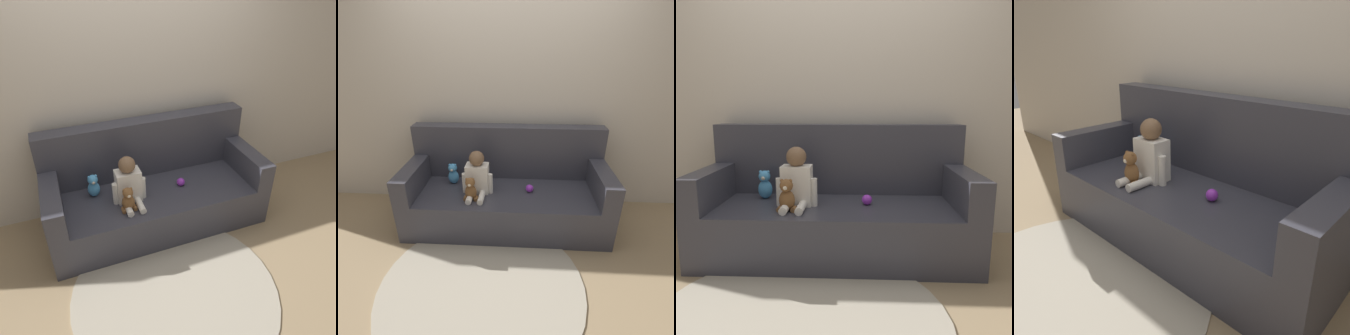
# 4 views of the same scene
# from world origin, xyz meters

# --- Properties ---
(ground_plane) EXTENTS (12.00, 12.00, 0.00)m
(ground_plane) POSITION_xyz_m (0.00, 0.00, 0.00)
(ground_plane) COLOR #9E8460
(wall_back) EXTENTS (8.00, 0.05, 2.60)m
(wall_back) POSITION_xyz_m (0.00, 0.50, 1.30)
(wall_back) COLOR beige
(wall_back) RESTS_ON ground_plane
(couch) EXTENTS (2.04, 0.83, 0.99)m
(couch) POSITION_xyz_m (0.00, 0.07, 0.33)
(couch) COLOR #383842
(couch) RESTS_ON ground_plane
(person_baby) EXTENTS (0.31, 0.33, 0.44)m
(person_baby) POSITION_xyz_m (-0.28, -0.08, 0.59)
(person_baby) COLOR white
(person_baby) RESTS_ON couch
(teddy_bear_brown) EXTENTS (0.14, 0.11, 0.23)m
(teddy_bear_brown) POSITION_xyz_m (-0.33, -0.21, 0.52)
(teddy_bear_brown) COLOR brown
(teddy_bear_brown) RESTS_ON couch
(plush_toy_side) EXTENTS (0.11, 0.10, 0.23)m
(plush_toy_side) POSITION_xyz_m (-0.57, 0.10, 0.52)
(plush_toy_side) COLOR #4C9EDB
(plush_toy_side) RESTS_ON couch
(toy_ball) EXTENTS (0.08, 0.08, 0.08)m
(toy_ball) POSITION_xyz_m (0.24, -0.04, 0.44)
(toy_ball) COLOR purple
(toy_ball) RESTS_ON couch
(floor_rug) EXTENTS (1.65, 1.65, 0.01)m
(floor_rug) POSITION_xyz_m (-0.15, -0.84, 0.01)
(floor_rug) COLOR #B2A893
(floor_rug) RESTS_ON ground_plane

